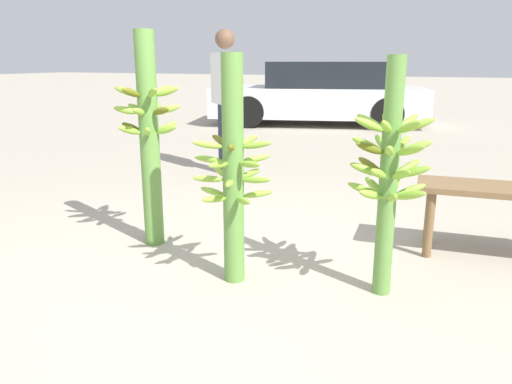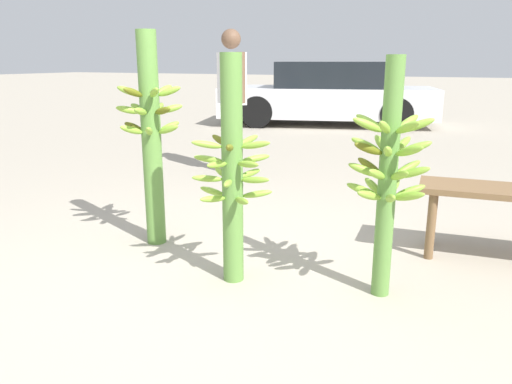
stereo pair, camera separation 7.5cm
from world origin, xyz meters
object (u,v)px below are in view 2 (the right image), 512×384
banana_stalk_center (232,172)px  market_bench (507,201)px  banana_stalk_right (388,172)px  vendor_person (232,90)px  banana_stalk_left (151,136)px  parked_car (329,94)px

banana_stalk_center → market_bench: (1.49, 1.04, -0.27)m
banana_stalk_right → market_bench: banana_stalk_right is taller
banana_stalk_right → vendor_person: (-2.25, 2.48, 0.26)m
banana_stalk_left → banana_stalk_right: 1.68m
vendor_person → banana_stalk_center: bearing=-21.3°
banana_stalk_center → vendor_person: vendor_person is taller
banana_stalk_left → banana_stalk_center: banana_stalk_left is taller
banana_stalk_left → banana_stalk_right: size_ratio=1.13×
banana_stalk_left → banana_stalk_center: 0.89m
banana_stalk_left → market_bench: size_ratio=1.33×
banana_stalk_center → banana_stalk_right: 0.88m
vendor_person → parked_car: (-0.31, 4.91, -0.36)m
banana_stalk_right → vendor_person: 3.36m
banana_stalk_right → market_bench: (0.63, 0.85, -0.31)m
banana_stalk_right → market_bench: 1.11m
parked_car → banana_stalk_left: bearing=171.4°
banana_stalk_center → banana_stalk_right: (0.86, 0.18, 0.04)m
banana_stalk_right → parked_car: banana_stalk_right is taller
banana_stalk_center → market_bench: 1.83m
vendor_person → market_bench: bearing=11.6°
banana_stalk_right → market_bench: bearing=53.5°
parked_car → banana_stalk_center: bearing=177.1°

